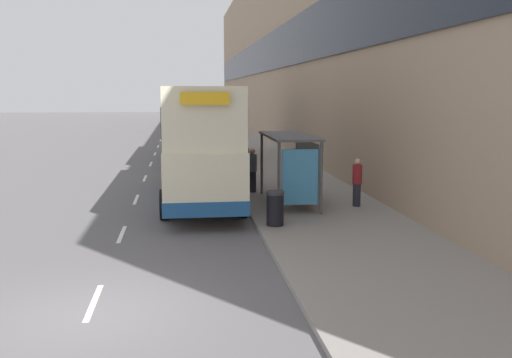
{
  "coord_description": "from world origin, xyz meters",
  "views": [
    {
      "loc": [
        1.79,
        -10.43,
        4.14
      ],
      "look_at": [
        5.69,
        19.31,
        -0.46
      ],
      "focal_mm": 40.0,
      "sensor_mm": 36.0,
      "label": 1
    }
  ],
  "objects_px": {
    "pedestrian_1": "(312,179)",
    "pedestrian_3": "(245,163)",
    "bus_shelter": "(296,157)",
    "pedestrian_2": "(357,182)",
    "car_0": "(186,116)",
    "double_decker_bus_ahead": "(192,122)",
    "pedestrian_at_shelter": "(253,170)",
    "litter_bin": "(275,208)",
    "double_decker_bus_near": "(199,141)"
  },
  "relations": [
    {
      "from": "bus_shelter",
      "to": "car_0",
      "type": "relative_size",
      "value": 0.98
    },
    {
      "from": "bus_shelter",
      "to": "pedestrian_2",
      "type": "relative_size",
      "value": 2.49
    },
    {
      "from": "double_decker_bus_ahead",
      "to": "bus_shelter",
      "type": "bearing_deg",
      "value": -78.02
    },
    {
      "from": "double_decker_bus_near",
      "to": "pedestrian_2",
      "type": "xyz_separation_m",
      "value": [
        5.41,
        -2.83,
        -1.28
      ]
    },
    {
      "from": "pedestrian_2",
      "to": "bus_shelter",
      "type": "bearing_deg",
      "value": 166.55
    },
    {
      "from": "car_0",
      "to": "litter_bin",
      "type": "distance_m",
      "value": 64.22
    },
    {
      "from": "litter_bin",
      "to": "double_decker_bus_near",
      "type": "bearing_deg",
      "value": 111.23
    },
    {
      "from": "car_0",
      "to": "litter_bin",
      "type": "xyz_separation_m",
      "value": [
        2.13,
        -64.19,
        -0.16
      ]
    },
    {
      "from": "car_0",
      "to": "pedestrian_at_shelter",
      "type": "xyz_separation_m",
      "value": [
        2.18,
        -58.32,
        0.21
      ]
    },
    {
      "from": "pedestrian_2",
      "to": "litter_bin",
      "type": "xyz_separation_m",
      "value": [
        -3.33,
        -2.51,
        -0.33
      ]
    },
    {
      "from": "pedestrian_1",
      "to": "pedestrian_3",
      "type": "relative_size",
      "value": 0.94
    },
    {
      "from": "pedestrian_3",
      "to": "pedestrian_1",
      "type": "bearing_deg",
      "value": -67.14
    },
    {
      "from": "bus_shelter",
      "to": "pedestrian_at_shelter",
      "type": "xyz_separation_m",
      "value": [
        -1.17,
        2.85,
        -0.84
      ]
    },
    {
      "from": "pedestrian_1",
      "to": "litter_bin",
      "type": "distance_m",
      "value": 4.12
    },
    {
      "from": "pedestrian_at_shelter",
      "to": "pedestrian_2",
      "type": "height_order",
      "value": "pedestrian_at_shelter"
    },
    {
      "from": "bus_shelter",
      "to": "pedestrian_2",
      "type": "height_order",
      "value": "bus_shelter"
    },
    {
      "from": "bus_shelter",
      "to": "double_decker_bus_ahead",
      "type": "bearing_deg",
      "value": 101.98
    },
    {
      "from": "double_decker_bus_ahead",
      "to": "pedestrian_2",
      "type": "height_order",
      "value": "double_decker_bus_ahead"
    },
    {
      "from": "bus_shelter",
      "to": "pedestrian_3",
      "type": "distance_m",
      "value": 5.42
    },
    {
      "from": "pedestrian_at_shelter",
      "to": "pedestrian_1",
      "type": "height_order",
      "value": "pedestrian_at_shelter"
    },
    {
      "from": "double_decker_bus_ahead",
      "to": "pedestrian_1",
      "type": "distance_m",
      "value": 15.56
    },
    {
      "from": "double_decker_bus_ahead",
      "to": "pedestrian_2",
      "type": "xyz_separation_m",
      "value": [
        5.41,
        -16.06,
        -1.28
      ]
    },
    {
      "from": "double_decker_bus_near",
      "to": "double_decker_bus_ahead",
      "type": "height_order",
      "value": "same"
    },
    {
      "from": "bus_shelter",
      "to": "litter_bin",
      "type": "bearing_deg",
      "value": -112.04
    },
    {
      "from": "pedestrian_1",
      "to": "bus_shelter",
      "type": "bearing_deg",
      "value": -141.99
    },
    {
      "from": "double_decker_bus_ahead",
      "to": "litter_bin",
      "type": "height_order",
      "value": "double_decker_bus_ahead"
    },
    {
      "from": "double_decker_bus_near",
      "to": "car_0",
      "type": "distance_m",
      "value": 58.87
    },
    {
      "from": "bus_shelter",
      "to": "double_decker_bus_near",
      "type": "height_order",
      "value": "double_decker_bus_near"
    },
    {
      "from": "pedestrian_1",
      "to": "pedestrian_3",
      "type": "xyz_separation_m",
      "value": [
        -1.95,
        4.63,
        0.06
      ]
    },
    {
      "from": "car_0",
      "to": "pedestrian_1",
      "type": "bearing_deg",
      "value": -86.13
    },
    {
      "from": "bus_shelter",
      "to": "double_decker_bus_near",
      "type": "bearing_deg",
      "value": 144.85
    },
    {
      "from": "bus_shelter",
      "to": "pedestrian_at_shelter",
      "type": "distance_m",
      "value": 3.19
    },
    {
      "from": "pedestrian_1",
      "to": "double_decker_bus_near",
      "type": "bearing_deg",
      "value": 156.83
    },
    {
      "from": "double_decker_bus_near",
      "to": "pedestrian_3",
      "type": "relative_size",
      "value": 6.36
    },
    {
      "from": "pedestrian_at_shelter",
      "to": "pedestrian_3",
      "type": "bearing_deg",
      "value": 90.74
    },
    {
      "from": "double_decker_bus_near",
      "to": "pedestrian_at_shelter",
      "type": "bearing_deg",
      "value": 13.94
    },
    {
      "from": "pedestrian_1",
      "to": "pedestrian_3",
      "type": "height_order",
      "value": "pedestrian_3"
    },
    {
      "from": "double_decker_bus_near",
      "to": "car_0",
      "type": "height_order",
      "value": "double_decker_bus_near"
    },
    {
      "from": "bus_shelter",
      "to": "double_decker_bus_near",
      "type": "xyz_separation_m",
      "value": [
        -3.3,
        2.32,
        0.41
      ]
    },
    {
      "from": "double_decker_bus_near",
      "to": "pedestrian_3",
      "type": "height_order",
      "value": "double_decker_bus_near"
    },
    {
      "from": "pedestrian_2",
      "to": "pedestrian_3",
      "type": "height_order",
      "value": "pedestrian_3"
    },
    {
      "from": "double_decker_bus_near",
      "to": "pedestrian_1",
      "type": "distance_m",
      "value": 4.59
    },
    {
      "from": "bus_shelter",
      "to": "pedestrian_at_shelter",
      "type": "height_order",
      "value": "bus_shelter"
    },
    {
      "from": "double_decker_bus_ahead",
      "to": "car_0",
      "type": "height_order",
      "value": "double_decker_bus_ahead"
    },
    {
      "from": "double_decker_bus_near",
      "to": "litter_bin",
      "type": "relative_size",
      "value": 10.7
    },
    {
      "from": "double_decker_bus_ahead",
      "to": "litter_bin",
      "type": "relative_size",
      "value": 10.78
    },
    {
      "from": "pedestrian_at_shelter",
      "to": "pedestrian_3",
      "type": "xyz_separation_m",
      "value": [
        -0.03,
        2.37,
        0.0
      ]
    },
    {
      "from": "car_0",
      "to": "pedestrian_3",
      "type": "relative_size",
      "value": 2.43
    },
    {
      "from": "pedestrian_2",
      "to": "litter_bin",
      "type": "relative_size",
      "value": 1.61
    },
    {
      "from": "double_decker_bus_ahead",
      "to": "car_0",
      "type": "xyz_separation_m",
      "value": [
        -0.05,
        45.61,
        -1.46
      ]
    }
  ]
}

